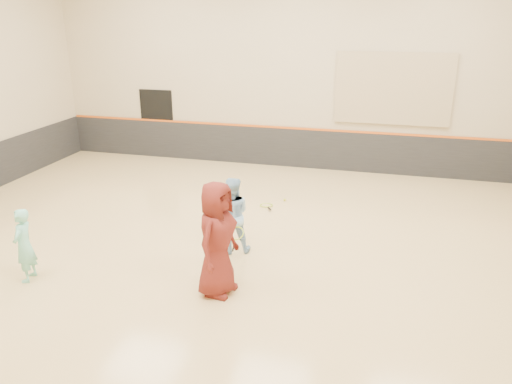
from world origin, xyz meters
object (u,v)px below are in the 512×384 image
(girl, at_px, (24,245))
(instructor, at_px, (232,215))
(young_man, at_px, (217,239))
(spare_racket, at_px, (266,204))

(girl, height_order, instructor, instructor)
(young_man, height_order, spare_racket, young_man)
(girl, relative_size, young_man, 0.68)
(spare_racket, bearing_deg, instructor, -91.92)
(young_man, bearing_deg, spare_racket, 12.33)
(girl, bearing_deg, young_man, 86.53)
(instructor, bearing_deg, young_man, 77.59)
(girl, distance_m, instructor, 3.78)
(instructor, distance_m, spare_racket, 2.68)
(instructor, distance_m, young_man, 1.58)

